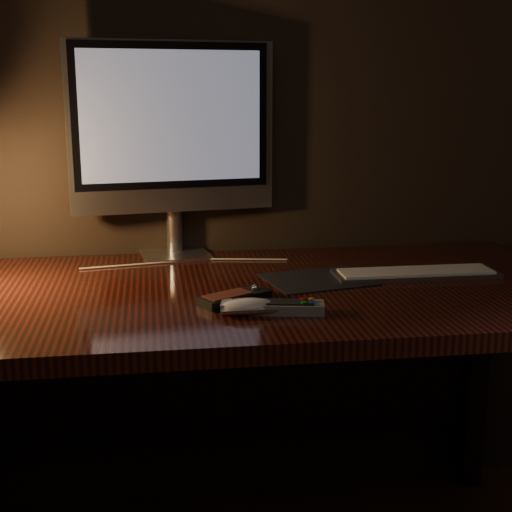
{
  "coord_description": "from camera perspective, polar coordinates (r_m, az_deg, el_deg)",
  "views": [
    {
      "loc": [
        -0.19,
        0.31,
        1.19
      ],
      "look_at": [
        0.02,
        1.73,
        0.85
      ],
      "focal_mm": 50.0,
      "sensor_mm": 36.0,
      "label": 1
    }
  ],
  "objects": [
    {
      "name": "mouse",
      "position": [
        1.44,
        -0.63,
        -4.2
      ],
      "size": [
        0.11,
        0.06,
        0.02
      ],
      "primitive_type": "ellipsoid",
      "rotation": [
        0.0,
        0.0,
        -0.01
      ],
      "color": "white",
      "rests_on": "desk"
    },
    {
      "name": "media_remote",
      "position": [
        1.51,
        -1.7,
        -3.32
      ],
      "size": [
        0.17,
        0.13,
        0.03
      ],
      "rotation": [
        0.0,
        0.0,
        0.52
      ],
      "color": "black",
      "rests_on": "desk"
    },
    {
      "name": "mousepad",
      "position": [
        1.69,
        4.95,
        -1.88
      ],
      "size": [
        0.27,
        0.24,
        0.0
      ],
      "primitive_type": "cube",
      "rotation": [
        0.0,
        0.0,
        0.22
      ],
      "color": "black",
      "rests_on": "desk"
    },
    {
      "name": "desk",
      "position": [
        1.73,
        -1.59,
        -6.01
      ],
      "size": [
        1.6,
        0.75,
        0.75
      ],
      "color": "#3E140E",
      "rests_on": "ground"
    },
    {
      "name": "tv_remote",
      "position": [
        1.44,
        1.33,
        -4.09
      ],
      "size": [
        0.21,
        0.09,
        0.03
      ],
      "rotation": [
        0.0,
        0.0,
        -0.19
      ],
      "color": "gray",
      "rests_on": "desk"
    },
    {
      "name": "monitor",
      "position": [
        1.88,
        -6.72,
        9.84
      ],
      "size": [
        0.53,
        0.18,
        0.56
      ],
      "rotation": [
        0.0,
        0.0,
        0.14
      ],
      "color": "silver",
      "rests_on": "desk"
    },
    {
      "name": "keyboard",
      "position": [
        1.76,
        12.66,
        -1.34
      ],
      "size": [
        0.4,
        0.11,
        0.01
      ],
      "primitive_type": "cube",
      "rotation": [
        0.0,
        0.0,
        -0.01
      ],
      "color": "silver",
      "rests_on": "desk"
    },
    {
      "name": "cable",
      "position": [
        1.84,
        -5.51,
        -0.56
      ],
      "size": [
        0.53,
        0.02,
        0.0
      ],
      "primitive_type": "cylinder",
      "rotation": [
        0.0,
        1.57,
        -0.04
      ],
      "color": "white",
      "rests_on": "desk"
    }
  ]
}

